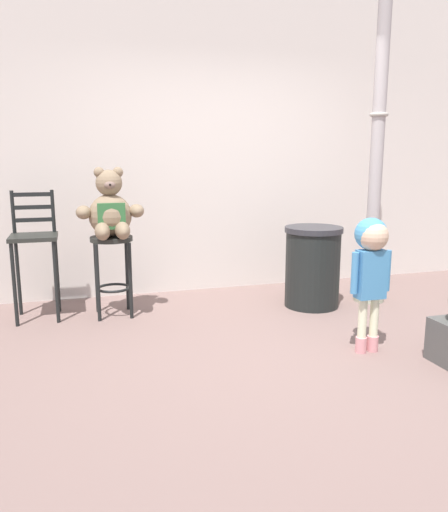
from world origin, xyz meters
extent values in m
plane|color=#7C625C|center=(0.00, 0.00, 0.00)|extent=(24.00, 24.00, 0.00)
cube|color=beige|center=(0.00, 2.11, 1.68)|extent=(7.88, 0.30, 3.36)
cylinder|color=#262824|center=(-1.13, 1.31, 0.70)|extent=(0.37, 0.37, 0.04)
cylinder|color=black|center=(-1.27, 1.17, 0.34)|extent=(0.03, 0.03, 0.68)
cylinder|color=black|center=(-0.99, 1.17, 0.34)|extent=(0.03, 0.03, 0.68)
cylinder|color=black|center=(-1.27, 1.44, 0.34)|extent=(0.03, 0.03, 0.68)
cylinder|color=black|center=(-0.99, 1.44, 0.34)|extent=(0.03, 0.03, 0.68)
torus|color=black|center=(-1.13, 1.31, 0.25)|extent=(0.30, 0.30, 0.02)
sphere|color=#877157|center=(-1.13, 1.31, 0.91)|extent=(0.37, 0.37, 0.37)
cube|color=#2E6434|center=(-1.13, 1.15, 0.92)|extent=(0.23, 0.03, 0.22)
sphere|color=#877157|center=(-1.13, 1.31, 1.19)|extent=(0.23, 0.23, 0.23)
ellipsoid|color=#7C6258|center=(-1.13, 1.21, 1.18)|extent=(0.10, 0.07, 0.07)
sphere|color=black|center=(-1.13, 1.18, 1.18)|extent=(0.03, 0.03, 0.03)
sphere|color=#877157|center=(-1.21, 1.31, 1.28)|extent=(0.09, 0.09, 0.09)
sphere|color=#877157|center=(-1.05, 1.31, 1.28)|extent=(0.09, 0.09, 0.09)
ellipsoid|color=#877157|center=(-1.36, 1.28, 0.95)|extent=(0.13, 0.21, 0.12)
ellipsoid|color=#877157|center=(-0.91, 1.28, 0.95)|extent=(0.13, 0.21, 0.12)
ellipsoid|color=#877157|center=(-1.21, 1.13, 0.80)|extent=(0.13, 0.32, 0.15)
ellipsoid|color=#877157|center=(-1.05, 1.13, 0.80)|extent=(0.13, 0.32, 0.15)
cylinder|color=pink|center=(0.54, -0.12, 0.06)|extent=(0.08, 0.08, 0.11)
cylinder|color=beige|center=(0.54, -0.12, 0.26)|extent=(0.06, 0.06, 0.30)
cylinder|color=pink|center=(0.63, -0.12, 0.06)|extent=(0.08, 0.08, 0.11)
cylinder|color=beige|center=(0.63, -0.12, 0.26)|extent=(0.06, 0.06, 0.30)
cube|color=#4387BF|center=(0.58, -0.12, 0.59)|extent=(0.21, 0.12, 0.35)
cylinder|color=#4387BF|center=(0.45, -0.12, 0.60)|extent=(0.05, 0.05, 0.30)
cylinder|color=#4387BF|center=(0.72, -0.12, 0.60)|extent=(0.05, 0.05, 0.30)
sphere|color=#D8B293|center=(0.58, -0.12, 0.86)|extent=(0.21, 0.21, 0.21)
sphere|color=#4590C2|center=(0.58, -0.09, 0.87)|extent=(0.23, 0.23, 0.23)
cylinder|color=black|center=(0.72, 1.06, 0.36)|extent=(0.51, 0.51, 0.72)
cylinder|color=#2D2D33|center=(0.72, 1.06, 0.74)|extent=(0.55, 0.55, 0.05)
cylinder|color=#A5AC94|center=(1.35, 1.06, 0.09)|extent=(0.30, 0.30, 0.18)
cylinder|color=#A69E9E|center=(1.35, 1.06, 1.65)|extent=(0.12, 0.12, 2.95)
torus|color=#ADA89E|center=(1.35, 1.06, 1.80)|extent=(0.17, 0.17, 0.04)
cube|color=#262824|center=(-1.78, 1.39, 0.73)|extent=(0.39, 0.39, 0.03)
cylinder|color=black|center=(-1.95, 1.23, 0.36)|extent=(0.03, 0.03, 0.72)
cylinder|color=black|center=(-1.61, 1.23, 0.36)|extent=(0.03, 0.03, 0.72)
cylinder|color=black|center=(-1.95, 1.56, 0.36)|extent=(0.03, 0.03, 0.72)
cylinder|color=black|center=(-1.61, 1.56, 0.36)|extent=(0.03, 0.03, 0.72)
cylinder|color=black|center=(-1.95, 1.56, 0.94)|extent=(0.03, 0.03, 0.38)
cylinder|color=black|center=(-1.61, 1.56, 0.94)|extent=(0.03, 0.03, 0.38)
cube|color=black|center=(-1.78, 1.56, 0.86)|extent=(0.33, 0.02, 0.04)
cube|color=black|center=(-1.78, 1.56, 0.98)|extent=(0.33, 0.02, 0.04)
cube|color=black|center=(-1.78, 1.56, 1.09)|extent=(0.33, 0.02, 0.04)
camera|label=1|loc=(-1.43, -3.18, 1.41)|focal=35.20mm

